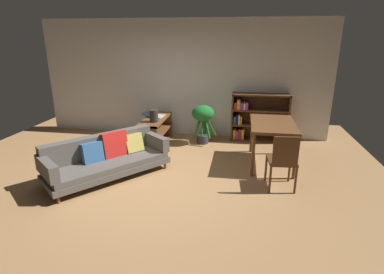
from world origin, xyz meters
name	(u,v)px	position (x,y,z in m)	size (l,w,h in m)	color
ground_plane	(152,181)	(0.00, 0.00, 0.00)	(8.16, 8.16, 0.00)	#A87A4C
back_wall_panel	(182,79)	(0.00, 2.70, 1.35)	(6.80, 0.10, 2.70)	silver
fabric_couch	(107,157)	(-0.81, 0.09, 0.34)	(1.89, 2.05, 0.74)	brown
media_console	(155,132)	(-0.44, 1.78, 0.30)	(0.46, 1.29, 0.60)	brown
open_laptop	(155,115)	(-0.49, 1.95, 0.62)	(0.48, 0.37, 0.09)	silver
desk_speaker	(154,116)	(-0.37, 1.52, 0.73)	(0.18, 0.18, 0.25)	#2D2823
potted_floor_plant	(203,117)	(0.59, 2.05, 0.61)	(0.54, 0.50, 0.87)	#333338
dining_table	(273,127)	(2.00, 1.07, 0.72)	(0.79, 1.28, 0.81)	brown
dining_chair_near	(283,159)	(2.08, 0.07, 0.51)	(0.45, 0.48, 0.91)	#56351E
bookshelf	(256,117)	(1.75, 2.51, 0.53)	(1.28, 0.35, 1.09)	#56351E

